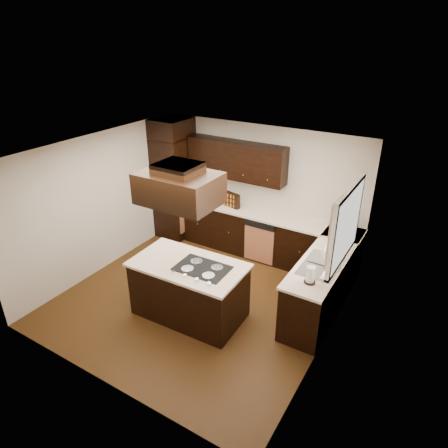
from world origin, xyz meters
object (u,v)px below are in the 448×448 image
Objects in this scene: range_hood at (179,188)px; spice_rack at (232,200)px; oven_column at (175,188)px; island at (189,291)px.

range_hood reaches higher than spice_rack.
spice_rack is (1.37, 0.03, 0.01)m from oven_column.
oven_column is at bearing 129.74° from range_hood.
range_hood is at bearing -50.26° from oven_column.
range_hood is (1.88, -2.25, 1.10)m from oven_column.
oven_column is 1.29× the size of island.
spice_rack is (-0.50, 2.28, -1.09)m from range_hood.
island is at bearing 91.06° from range_hood.
spice_rack reaches higher than island.
island is 4.71× the size of spice_rack.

